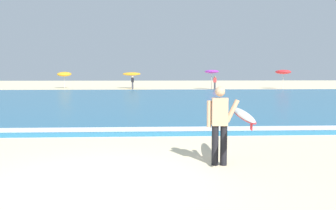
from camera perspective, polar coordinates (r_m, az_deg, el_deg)
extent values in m
plane|color=beige|center=(6.94, -10.30, -11.82)|extent=(160.00, 160.00, 0.00)
cube|color=teal|center=(25.23, -4.85, 0.79)|extent=(120.00, 28.00, 0.14)
cube|color=white|center=(11.92, -7.10, -3.87)|extent=(120.00, 0.86, 0.01)
cylinder|color=black|center=(7.88, 7.55, -6.42)|extent=(0.15, 0.15, 0.88)
cylinder|color=black|center=(7.90, 8.91, -6.41)|extent=(0.15, 0.15, 0.88)
cube|color=tan|center=(7.78, 8.30, -1.07)|extent=(0.36, 0.25, 0.60)
sphere|color=tan|center=(7.74, 8.34, 2.17)|extent=(0.22, 0.22, 0.22)
cylinder|color=tan|center=(7.76, 6.60, -1.43)|extent=(0.10, 0.10, 0.58)
cylinder|color=tan|center=(7.83, 10.25, -0.91)|extent=(0.32, 0.13, 0.51)
ellipsoid|color=white|center=(7.85, 11.91, -1.44)|extent=(0.49, 2.48, 0.12)
ellipsoid|color=red|center=(7.85, 11.90, -1.57)|extent=(0.52, 2.58, 0.08)
cube|color=red|center=(6.90, 13.21, -3.34)|extent=(0.03, 0.14, 0.14)
cylinder|color=beige|center=(46.86, -16.25, 3.62)|extent=(0.05, 0.05, 1.71)
ellipsoid|color=#F4A31E|center=(46.85, -16.28, 4.77)|extent=(1.78, 1.81, 0.70)
cylinder|color=beige|center=(44.95, -5.84, 3.78)|extent=(0.05, 0.05, 1.76)
ellipsoid|color=#F4A31E|center=(44.94, -5.85, 4.97)|extent=(2.24, 2.26, 0.53)
cylinder|color=beige|center=(43.38, 7.01, 3.90)|extent=(0.05, 0.05, 2.05)
ellipsoid|color=purple|center=(43.36, 7.02, 5.33)|extent=(1.71, 1.72, 0.46)
cylinder|color=beige|center=(45.95, 17.94, 3.72)|extent=(0.05, 0.05, 1.99)
ellipsoid|color=red|center=(45.94, 17.98, 5.06)|extent=(1.88, 1.88, 0.54)
cylinder|color=#383842|center=(42.49, 7.49, 3.05)|extent=(0.20, 0.20, 0.84)
cube|color=red|center=(42.47, 7.50, 3.98)|extent=(0.32, 0.20, 0.54)
sphere|color=brown|center=(42.46, 7.51, 4.48)|extent=(0.20, 0.20, 0.20)
cylinder|color=#383842|center=(42.75, -5.69, 3.08)|extent=(0.20, 0.20, 0.84)
cube|color=black|center=(42.73, -5.70, 4.01)|extent=(0.32, 0.20, 0.54)
sphere|color=beige|center=(42.73, -5.71, 4.50)|extent=(0.20, 0.20, 0.20)
cylinder|color=#383842|center=(42.75, 7.52, 3.06)|extent=(0.20, 0.20, 0.84)
cube|color=red|center=(42.73, 7.53, 3.99)|extent=(0.32, 0.20, 0.54)
sphere|color=beige|center=(42.72, 7.54, 4.48)|extent=(0.20, 0.20, 0.20)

